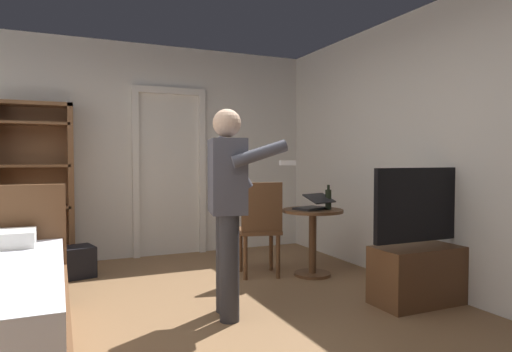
{
  "coord_description": "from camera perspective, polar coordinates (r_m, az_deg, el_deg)",
  "views": [
    {
      "loc": [
        -0.71,
        -3.03,
        1.23
      ],
      "look_at": [
        0.8,
        0.38,
        1.09
      ],
      "focal_mm": 31.31,
      "sensor_mm": 36.0,
      "label": 1
    }
  ],
  "objects": [
    {
      "name": "doorway_frame",
      "position": [
        5.78,
        -10.98,
        2.1
      ],
      "size": [
        0.93,
        0.08,
        2.13
      ],
      "color": "white",
      "rests_on": "ground_plane"
    },
    {
      "name": "wall_back",
      "position": [
        5.76,
        -16.78,
        3.1
      ],
      "size": [
        5.08,
        0.12,
        2.66
      ],
      "primitive_type": "cube",
      "color": "silver",
      "rests_on": "ground_plane"
    },
    {
      "name": "laptop",
      "position": [
        4.67,
        7.36,
        -3.66
      ],
      "size": [
        0.41,
        0.41,
        0.17
      ],
      "color": "black",
      "rests_on": "side_table"
    },
    {
      "name": "bottle_on_table",
      "position": [
        4.72,
        9.22,
        -2.92
      ],
      "size": [
        0.06,
        0.06,
        0.26
      ],
      "color": "black",
      "rests_on": "side_table"
    },
    {
      "name": "tv_flatscreen",
      "position": [
        4.13,
        20.67,
        -10.25
      ],
      "size": [
        1.06,
        0.4,
        1.16
      ],
      "color": "brown",
      "rests_on": "ground_plane"
    },
    {
      "name": "wall_right",
      "position": [
        4.4,
        22.69,
        3.32
      ],
      "size": [
        0.12,
        5.49,
        2.66
      ],
      "primitive_type": "cube",
      "color": "silver",
      "rests_on": "ground_plane"
    },
    {
      "name": "suitcase_dark",
      "position": [
        5.04,
        -23.59,
        -10.24
      ],
      "size": [
        0.68,
        0.46,
        0.32
      ],
      "primitive_type": "cube",
      "rotation": [
        0.0,
        0.0,
        0.24
      ],
      "color": "black",
      "rests_on": "ground_plane"
    },
    {
      "name": "wooden_chair",
      "position": [
        4.66,
        0.53,
        -6.25
      ],
      "size": [
        0.51,
        0.51,
        0.99
      ],
      "color": "brown",
      "rests_on": "ground_plane"
    },
    {
      "name": "ground_plane",
      "position": [
        3.35,
        -10.45,
        -19.39
      ],
      "size": [
        5.78,
        5.78,
        0.0
      ],
      "primitive_type": "plane",
      "color": "olive"
    },
    {
      "name": "side_table",
      "position": [
        4.75,
        7.24,
        -6.97
      ],
      "size": [
        0.64,
        0.64,
        0.7
      ],
      "color": "brown",
      "rests_on": "ground_plane"
    },
    {
      "name": "person_blue_shirt",
      "position": [
        3.47,
        -3.55,
        -2.92
      ],
      "size": [
        0.59,
        0.63,
        1.61
      ],
      "color": "#333338",
      "rests_on": "ground_plane"
    },
    {
      "name": "bookshelf",
      "position": [
        5.5,
        -26.45,
        -0.52
      ],
      "size": [
        0.8,
        0.32,
        1.85
      ],
      "color": "brown",
      "rests_on": "ground_plane"
    }
  ]
}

